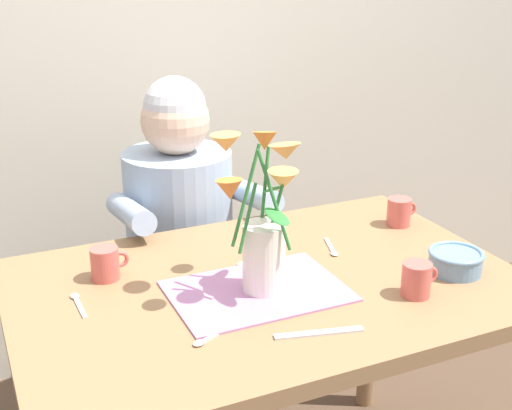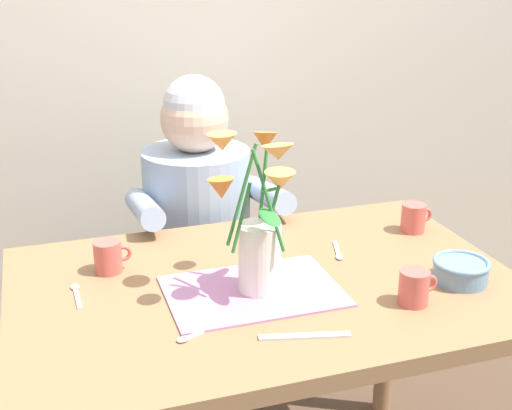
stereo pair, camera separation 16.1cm
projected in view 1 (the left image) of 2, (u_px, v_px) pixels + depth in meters
The scene contains 14 objects.
wood_panel_backdrop at pixel (139, 22), 2.35m from camera, with size 4.00×0.10×2.50m, color beige.
dining_table at pixel (268, 317), 1.67m from camera, with size 1.20×0.80×0.74m.
seated_person at pixel (181, 253), 2.22m from camera, with size 0.45×0.47×1.14m.
striped_placemat at pixel (257, 291), 1.59m from camera, with size 0.40×0.28×0.01m, color #B275A3.
flower_vase at pixel (263, 225), 1.54m from camera, with size 0.23×0.24×0.37m.
ceramic_bowl at pixel (456, 261), 1.68m from camera, with size 0.14×0.14×0.06m.
dinner_knife at pixel (319, 333), 1.41m from camera, with size 0.19×0.02×0.01m, color silver.
coffee_cup at pixel (417, 279), 1.56m from camera, with size 0.09×0.07×0.08m.
tea_cup at pixel (399, 212), 1.96m from camera, with size 0.09×0.07×0.08m.
ceramic_mug at pixel (106, 263), 1.64m from camera, with size 0.09×0.07×0.08m.
spoon_0 at pixel (332, 250), 1.80m from camera, with size 0.05×0.12×0.01m.
spoon_1 at pixel (208, 338), 1.39m from camera, with size 0.11×0.06×0.01m.
spoon_2 at pixel (250, 261), 1.74m from camera, with size 0.12×0.04×0.01m.
spoon_3 at pixel (77, 301), 1.54m from camera, with size 0.02×0.12×0.01m.
Camera 1 is at (-0.63, -1.33, 1.49)m, focal length 48.03 mm.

